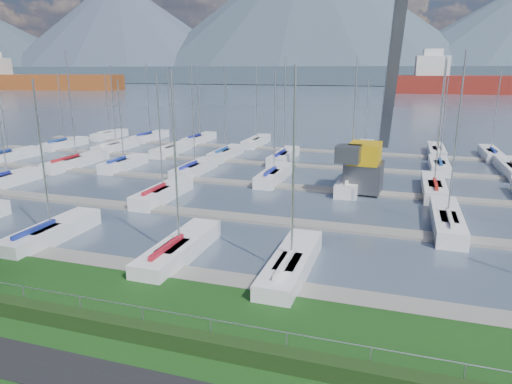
% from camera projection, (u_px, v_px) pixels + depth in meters
% --- Properties ---
extents(water, '(800.00, 540.00, 0.20)m').
position_uv_depth(water, '(389.00, 89.00, 257.55)').
color(water, '#475568').
extents(hedge, '(80.00, 0.70, 0.70)m').
position_uv_depth(hedge, '(160.00, 336.00, 17.90)').
color(hedge, '#1C3513').
rests_on(hedge, grass).
extents(fence, '(80.00, 0.04, 0.04)m').
position_uv_depth(fence, '(164.00, 311.00, 18.04)').
color(fence, '#9B9EA3').
rests_on(fence, grass).
extents(foothill, '(900.00, 80.00, 12.00)m').
position_uv_depth(foothill, '(393.00, 75.00, 320.25)').
color(foothill, '#41525F').
rests_on(foothill, water).
extents(mountains, '(1190.00, 360.00, 115.00)m').
position_uv_depth(mountains, '(409.00, 23.00, 376.07)').
color(mountains, '#3A4855').
rests_on(mountains, water).
extents(docks, '(90.00, 41.60, 0.25)m').
position_uv_depth(docks, '(302.00, 188.00, 42.32)').
color(docks, slate).
rests_on(docks, water).
extents(crane, '(5.22, 13.28, 22.35)m').
position_uv_depth(crane, '(373.00, 129.00, 40.60)').
color(crane, '#4F5156').
rests_on(crane, water).
extents(cargo_ship_west, '(83.18, 34.11, 21.50)m').
position_uv_depth(cargo_ship_west, '(37.00, 82.00, 241.55)').
color(cargo_ship_west, brown).
rests_on(cargo_ship_west, water).
extents(cargo_ship_mid, '(100.74, 21.43, 21.50)m').
position_uv_depth(cargo_ship_mid, '(505.00, 85.00, 199.02)').
color(cargo_ship_mid, maroon).
rests_on(cargo_ship_mid, water).
extents(sailboat_fleet, '(75.44, 49.61, 13.33)m').
position_uv_depth(sailboat_fleet, '(297.00, 122.00, 44.74)').
color(sailboat_fleet, maroon).
rests_on(sailboat_fleet, water).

